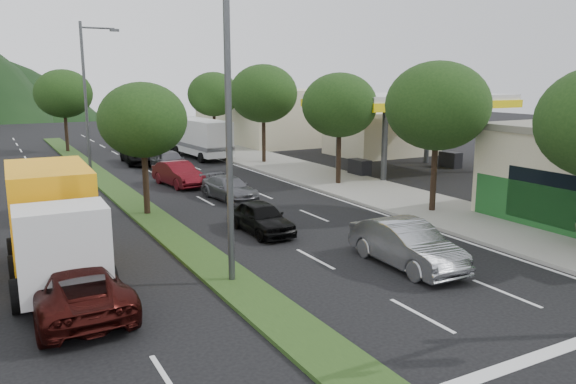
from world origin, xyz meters
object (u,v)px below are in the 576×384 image
car_queue_a (261,217)px  car_queue_c (178,174)px  tree_r_e (214,94)px  sedan_silver (407,244)px  tree_r_d (263,94)px  box_truck (54,227)px  car_queue_d (142,154)px  streetlight_mid (88,89)px  car_queue_e (169,161)px  tree_r_c (340,105)px  suv_maroon (75,286)px  tree_r_b (437,106)px  tree_med_near (143,120)px  car_queue_b (229,188)px  streetlight_near (235,102)px  tree_med_far (63,94)px  motorhome (199,137)px

car_queue_a → car_queue_c: car_queue_c is taller
tree_r_e → sedan_silver: 34.22m
tree_r_d → box_truck: tree_r_d is taller
car_queue_d → car_queue_c: bearing=-88.4°
streetlight_mid → car_queue_a: size_ratio=2.60×
car_queue_e → car_queue_d: bearing=97.6°
tree_r_c → streetlight_mid: bearing=132.2°
tree_r_c → suv_maroon: tree_r_c is taller
tree_r_b → tree_med_near: 13.43m
car_queue_b → box_truck: box_truck is taller
car_queue_a → tree_r_c: bearing=39.2°
tree_r_e → box_truck: bearing=-120.2°
tree_r_c → box_truck: bearing=-152.5°
streetlight_near → car_queue_d: bearing=81.9°
car_queue_b → suv_maroon: bearing=-136.1°
car_queue_c → box_truck: 15.58m
car_queue_c → car_queue_e: size_ratio=0.97×
tree_r_c → streetlight_mid: size_ratio=0.65×
tree_r_c → tree_r_d: 10.01m
car_queue_d → car_queue_e: size_ratio=1.21×
streetlight_near → tree_r_e: bearing=69.8°
streetlight_near → tree_med_near: bearing=91.2°
tree_r_e → sedan_silver: bearing=-100.5°
tree_r_e → car_queue_d: size_ratio=1.24×
tree_r_d → box_truck: (-16.72, -18.72, -3.53)m
car_queue_b → box_truck: size_ratio=0.58×
tree_r_b → tree_med_far: 34.18m
sedan_silver → car_queue_e: (-1.24, 22.84, -0.01)m
streetlight_mid → car_queue_a: 21.08m
tree_r_c → suv_maroon: 20.89m
car_queue_e → motorhome: bearing=54.9°
streetlight_near → car_queue_b: streetlight_near is taller
suv_maroon → car_queue_b: bearing=-130.8°
streetlight_mid → streetlight_near: bearing=-90.0°
tree_r_e → car_queue_c: 18.18m
car_queue_a → box_truck: 8.27m
streetlight_mid → motorhome: 9.89m
sedan_silver → car_queue_c: 17.98m
tree_r_c → car_queue_e: tree_r_c is taller
car_queue_b → tree_r_b: bearing=-52.6°
tree_med_near → car_queue_a: bearing=-57.4°
tree_r_b → suv_maroon: bearing=-166.4°
car_queue_b → car_queue_d: bearing=86.2°
tree_r_b → car_queue_c: bearing=124.1°
car_queue_d → tree_med_near: bearing=-99.8°
sedan_silver → car_queue_c: (-2.22, 17.84, -0.05)m
tree_r_c → car_queue_c: bearing=152.2°
tree_med_near → car_queue_c: (3.59, 6.44, -3.71)m
tree_med_near → streetlight_mid: streetlight_mid is taller
streetlight_mid → suv_maroon: 25.93m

